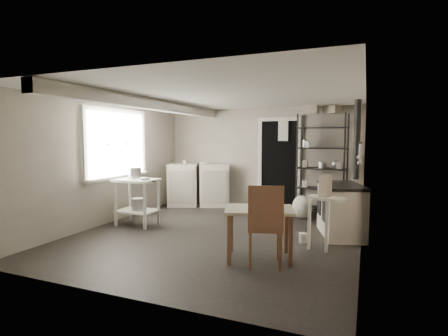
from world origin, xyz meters
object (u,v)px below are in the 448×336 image
at_px(stove, 341,209).
at_px(chair, 265,227).
at_px(stockpot, 135,174).
at_px(base_cabinets, 199,186).
at_px(shelf_rack, 322,170).
at_px(work_table, 259,231).
at_px(prep_table, 137,204).
at_px(flour_sack, 302,207).

relative_size(stove, chair, 1.04).
height_order(stockpot, base_cabinets, stockpot).
distance_m(base_cabinets, chair, 4.11).
bearing_deg(shelf_rack, work_table, -90.89).
xyz_separation_m(shelf_rack, work_table, (-0.44, -3.10, -0.57)).
relative_size(prep_table, flour_sack, 1.82).
relative_size(stockpot, base_cabinets, 0.17).
height_order(stockpot, stove, stockpot).
height_order(stockpot, flour_sack, stockpot).
bearing_deg(prep_table, flour_sack, 31.44).
xyz_separation_m(base_cabinets, chair, (2.53, -3.24, 0.03)).
distance_m(shelf_rack, stove, 1.66).
xyz_separation_m(stove, chair, (-0.80, -1.79, 0.04)).
bearing_deg(stockpot, prep_table, -37.70).
xyz_separation_m(stockpot, flour_sack, (2.85, 1.61, -0.70)).
bearing_deg(shelf_rack, chair, -88.14).
height_order(prep_table, flour_sack, prep_table).
bearing_deg(flour_sack, stockpot, -150.52).
height_order(stockpot, shelf_rack, shelf_rack).
height_order(prep_table, base_cabinets, base_cabinets).
bearing_deg(prep_table, chair, -21.44).
xyz_separation_m(stockpot, shelf_rack, (3.15, 2.14, 0.01)).
xyz_separation_m(work_table, chair, (0.13, -0.19, 0.11)).
bearing_deg(chair, prep_table, 140.74).
bearing_deg(shelf_rack, stockpot, -138.62).
bearing_deg(stove, flour_sack, 112.32).
height_order(prep_table, stockpot, stockpot).
height_order(stove, chair, chair).
bearing_deg(flour_sack, work_table, -93.05).
distance_m(base_cabinets, work_table, 3.88).
distance_m(stockpot, base_cabinets, 2.16).
height_order(shelf_rack, stove, shelf_rack).
relative_size(prep_table, base_cabinets, 0.56).
xyz_separation_m(prep_table, work_table, (2.62, -0.89, -0.02)).
bearing_deg(work_table, shelf_rack, 81.87).
bearing_deg(chair, base_cabinets, 110.20).
bearing_deg(stove, work_table, -137.37).
bearing_deg(base_cabinets, flour_sack, -31.44).
xyz_separation_m(prep_table, base_cabinets, (0.22, 2.16, 0.06)).
relative_size(shelf_rack, work_table, 2.35).
xyz_separation_m(shelf_rack, stove, (0.49, -1.50, -0.51)).
xyz_separation_m(work_table, flour_sack, (0.14, 2.57, -0.14)).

